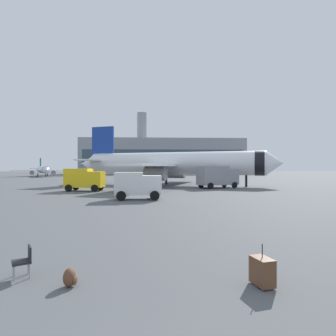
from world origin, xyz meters
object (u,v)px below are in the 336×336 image
at_px(airplane_at_gate, 171,164).
at_px(fuel_truck, 217,176).
at_px(service_truck, 84,179).
at_px(cargo_van, 137,184).
at_px(safety_cone_mid, 136,182).
at_px(safety_cone_near, 232,183).
at_px(gate_chair, 24,259).
at_px(airplane_taxiing, 43,170).
at_px(rolling_suitcase, 262,271).
at_px(traveller_backpack, 70,278).

bearing_deg(airplane_at_gate, fuel_truck, -46.04).
relative_size(service_truck, fuel_truck, 0.78).
relative_size(airplane_at_gate, service_truck, 6.83).
relative_size(airplane_at_gate, cargo_van, 7.69).
relative_size(cargo_van, safety_cone_mid, 6.64).
relative_size(safety_cone_near, safety_cone_mid, 1.04).
distance_m(safety_cone_mid, gate_chair, 43.08).
bearing_deg(airplane_taxiing, rolling_suitcase, -66.03).
bearing_deg(rolling_suitcase, safety_cone_mid, 97.68).
distance_m(service_truck, traveller_backpack, 30.66).
relative_size(airplane_at_gate, airplane_taxiing, 1.75).
height_order(safety_cone_near, safety_cone_mid, safety_cone_near).
bearing_deg(traveller_backpack, rolling_suitcase, -2.56).
relative_size(airplane_taxiing, safety_cone_near, 28.17).
distance_m(fuel_truck, traveller_backpack, 35.97).
relative_size(airplane_at_gate, safety_cone_mid, 51.11).
distance_m(service_truck, rolling_suitcase, 32.34).
distance_m(service_truck, cargo_van, 12.42).
relative_size(cargo_van, gate_chair, 5.20).
bearing_deg(cargo_van, safety_cone_near, 54.26).
bearing_deg(fuel_truck, safety_cone_mid, 141.95).
bearing_deg(service_truck, airplane_at_gate, 41.92).
bearing_deg(cargo_van, service_truck, 126.65).
height_order(airplane_taxiing, traveller_backpack, airplane_taxiing).
bearing_deg(gate_chair, safety_cone_mid, 89.27).
height_order(safety_cone_mid, traveller_backpack, safety_cone_mid).
distance_m(cargo_van, traveller_backpack, 19.95).
bearing_deg(traveller_backpack, safety_cone_near, 69.02).
height_order(cargo_van, safety_cone_near, cargo_van).
relative_size(safety_cone_near, traveller_backpack, 1.45).
relative_size(safety_cone_mid, rolling_suitcase, 0.61).
xyz_separation_m(cargo_van, safety_cone_near, (15.01, 20.85, -1.11)).
bearing_deg(rolling_suitcase, gate_chair, 171.66).
height_order(cargo_van, rolling_suitcase, cargo_van).
distance_m(airplane_at_gate, fuel_truck, 9.35).
height_order(cargo_van, gate_chair, cargo_van).
bearing_deg(safety_cone_near, cargo_van, -125.74).
bearing_deg(traveller_backpack, service_truck, 102.80).
bearing_deg(safety_cone_mid, cargo_van, -86.27).
bearing_deg(airplane_at_gate, gate_chair, -99.49).
bearing_deg(rolling_suitcase, cargo_van, 102.28).
xyz_separation_m(fuel_truck, traveller_backpack, (-11.55, -34.03, -1.54)).
relative_size(fuel_truck, rolling_suitcase, 5.87).
bearing_deg(cargo_van, fuel_truck, 52.28).
bearing_deg(rolling_suitcase, safety_cone_near, 75.46).
distance_m(airplane_taxiing, traveller_backpack, 93.14).
bearing_deg(safety_cone_mid, service_truck, -112.80).
height_order(traveller_backpack, gate_chair, gate_chair).
bearing_deg(gate_chair, airplane_at_gate, 80.51).
height_order(airplane_at_gate, traveller_backpack, airplane_at_gate).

